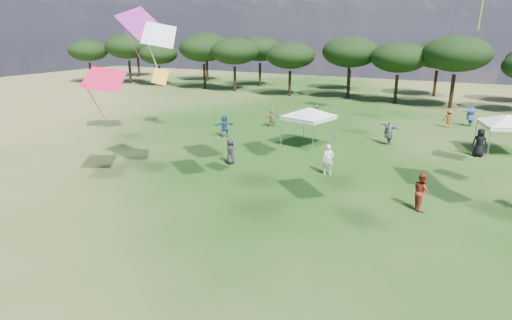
{
  "coord_description": "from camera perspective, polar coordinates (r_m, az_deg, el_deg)",
  "views": [
    {
      "loc": [
        5.67,
        -5.93,
        8.05
      ],
      "look_at": [
        -0.5,
        6.0,
        3.95
      ],
      "focal_mm": 30.0,
      "sensor_mm": 36.0,
      "label": 1
    }
  ],
  "objects": [
    {
      "name": "tent_left",
      "position": [
        30.62,
        7.07,
        6.75
      ],
      "size": [
        5.74,
        5.74,
        3.11
      ],
      "rotation": [
        0.0,
        0.0,
        -0.25
      ],
      "color": "gray",
      "rests_on": "ground"
    },
    {
      "name": "tree_line",
      "position": [
        53.51,
        24.43,
        12.69
      ],
      "size": [
        108.78,
        17.63,
        7.77
      ],
      "color": "black",
      "rests_on": "ground"
    },
    {
      "name": "festival_crowd",
      "position": [
        31.81,
        19.39,
        2.94
      ],
      "size": [
        28.26,
        22.57,
        1.93
      ],
      "color": "black",
      "rests_on": "ground"
    },
    {
      "name": "tent_right",
      "position": [
        33.09,
        30.65,
        5.02
      ],
      "size": [
        5.93,
        5.93,
        2.97
      ],
      "rotation": [
        0.0,
        0.0,
        0.3
      ],
      "color": "gray",
      "rests_on": "ground"
    }
  ]
}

